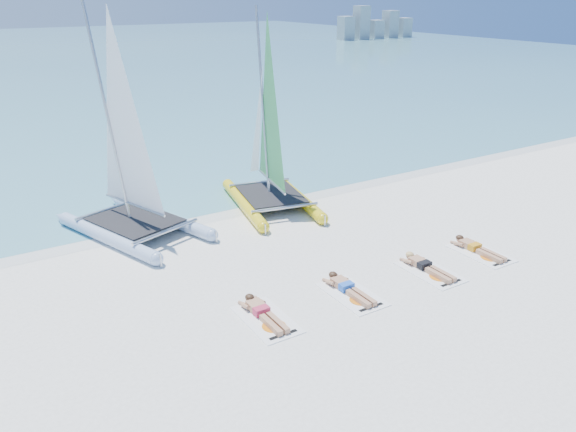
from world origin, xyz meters
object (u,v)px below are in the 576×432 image
object	(u,v)px
catamaran_blue	(127,167)
sunbather_c	(425,266)
sunbather_a	(262,312)
sunbather_b	(347,287)
towel_a	(266,319)
towel_c	(430,272)
sunbather_d	(476,247)
catamaran_yellow	(266,142)
towel_d	(480,253)
towel_b	(352,294)

from	to	relation	value
catamaran_blue	sunbather_c	distance (m)	9.23
sunbather_a	sunbather_b	distance (m)	2.40
towel_a	sunbather_a	world-z (taller)	sunbather_a
sunbather_a	towel_c	bearing A→B (deg)	-5.44
sunbather_c	sunbather_d	xyz separation A→B (m)	(2.09, 0.08, 0.00)
catamaran_yellow	towel_a	distance (m)	8.25
catamaran_yellow	sunbather_a	size ratio (longest dim) A/B	3.98
towel_a	towel_d	xyz separation A→B (m)	(7.04, -0.20, 0.00)
sunbather_a	towel_c	size ratio (longest dim) A/B	0.93
catamaran_blue	sunbather_b	world-z (taller)	catamaran_blue
towel_c	towel_d	world-z (taller)	same
towel_b	towel_c	bearing A→B (deg)	-3.55
catamaran_blue	sunbather_c	world-z (taller)	catamaran_blue
catamaran_yellow	sunbather_d	size ratio (longest dim) A/B	3.98
towel_b	towel_d	world-z (taller)	same
towel_a	towel_b	bearing A→B (deg)	-2.90
sunbather_b	towel_d	size ratio (longest dim) A/B	0.93
catamaran_blue	sunbather_a	size ratio (longest dim) A/B	4.14
towel_b	catamaran_blue	bearing A→B (deg)	116.65
sunbather_b	sunbather_d	world-z (taller)	same
sunbather_c	sunbather_d	size ratio (longest dim) A/B	1.00
towel_b	towel_d	distance (m)	4.64
catamaran_blue	sunbather_a	world-z (taller)	catamaran_blue
catamaran_blue	towel_b	bearing A→B (deg)	-82.20
catamaran_blue	towel_d	world-z (taller)	catamaran_blue
sunbather_b	towel_c	size ratio (longest dim) A/B	0.93
sunbather_c	towel_d	xyz separation A→B (m)	(2.09, -0.12, -0.11)
towel_a	sunbather_c	distance (m)	4.95
towel_c	sunbather_c	distance (m)	0.22
sunbather_a	towel_c	world-z (taller)	sunbather_a
catamaran_blue	catamaran_yellow	xyz separation A→B (m)	(4.97, 0.24, 0.03)
sunbather_a	towel_d	bearing A→B (deg)	-3.22
towel_c	sunbather_a	bearing A→B (deg)	174.56
towel_a	towel_c	world-z (taller)	same
sunbather_b	towel_c	bearing A→B (deg)	-7.82
sunbather_a	sunbather_d	bearing A→B (deg)	-1.66
sunbather_a	sunbather_c	world-z (taller)	same
catamaran_blue	sunbather_a	xyz separation A→B (m)	(1.01, -6.47, -2.01)
catamaran_blue	sunbather_d	xyz separation A→B (m)	(8.05, -6.68, -2.01)
sunbather_a	sunbather_c	distance (m)	4.96
towel_a	towel_c	size ratio (longest dim) A/B	1.00
catamaran_blue	sunbather_d	world-z (taller)	catamaran_blue
catamaran_yellow	sunbather_c	distance (m)	7.36
catamaran_blue	towel_c	size ratio (longest dim) A/B	3.86
towel_a	sunbather_b	distance (m)	2.40
towel_b	catamaran_yellow	bearing A→B (deg)	77.44
sunbather_c	towel_d	distance (m)	2.10
towel_a	sunbather_b	size ratio (longest dim) A/B	1.07
sunbather_d	sunbather_a	bearing A→B (deg)	178.34
towel_a	towel_d	bearing A→B (deg)	-1.66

